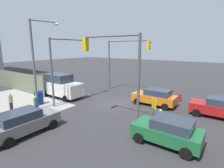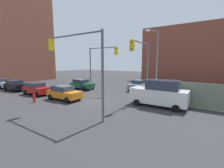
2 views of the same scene
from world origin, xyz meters
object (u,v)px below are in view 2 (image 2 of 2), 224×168
street_lamp_corner (156,59)px  coupe_red (37,88)px  traffic_signal_se_corner (79,58)px  van_white_delivery (160,93)px  pedestrian_crossing (81,85)px  sedan_black (15,85)px  pedestrian_walking_north (150,89)px  traffic_signal_ne_corner (142,60)px  sedan_white (3,83)px  pedestrian_waiting (172,90)px  hatchback_green (82,84)px  fire_hydrant (34,98)px  coupe_orange (64,93)px  mailbox_blue (162,93)px  traffic_signal_nw_corner (100,61)px  coupe_gray (139,85)px

street_lamp_corner → coupe_red: (-13.84, -7.15, -3.86)m
traffic_signal_se_corner → van_white_delivery: bearing=54.2°
traffic_signal_se_corner → coupe_red: size_ratio=1.58×
street_lamp_corner → pedestrian_crossing: size_ratio=4.70×
sedan_black → pedestrian_walking_north: sedan_black is taller
traffic_signal_ne_corner → sedan_white: bearing=-169.2°
coupe_red → traffic_signal_ne_corner: bearing=18.5°
traffic_signal_ne_corner → coupe_red: traffic_signal_ne_corner is taller
sedan_white → pedestrian_waiting: sedan_white is taller
street_lamp_corner → hatchback_green: street_lamp_corner is taller
pedestrian_walking_north → coupe_red: bearing=148.1°
coupe_red → fire_hydrant: bearing=-33.9°
van_white_delivery → traffic_signal_ne_corner: bearing=157.9°
coupe_orange → pedestrian_waiting: coupe_orange is taller
traffic_signal_se_corner → pedestrian_walking_north: 11.82m
pedestrian_waiting → van_white_delivery: bearing=-18.7°
mailbox_blue → pedestrian_walking_north: 2.50m
street_lamp_corner → pedestrian_walking_north: (-0.93, 1.06, -3.88)m
traffic_signal_se_corner → van_white_delivery: traffic_signal_se_corner is taller
sedan_white → pedestrian_waiting: 27.23m
sedan_black → van_white_delivery: 21.44m
van_white_delivery → pedestrian_crossing: 12.73m
traffic_signal_ne_corner → pedestrian_waiting: 6.43m
sedan_black → coupe_orange: bearing=1.0°
traffic_signal_nw_corner → coupe_red: 9.45m
street_lamp_corner → pedestrian_waiting: size_ratio=5.06×
pedestrian_crossing → traffic_signal_ne_corner: bearing=-13.0°
pedestrian_walking_north → hatchback_green: bearing=124.8°
traffic_signal_se_corner → coupe_orange: size_ratio=1.55×
hatchback_green → pedestrian_walking_north: bearing=9.1°
traffic_signal_nw_corner → hatchback_green: bearing=176.2°
sedan_black → pedestrian_crossing: bearing=33.2°
coupe_orange → pedestrian_waiting: (10.07, 9.01, -0.03)m
coupe_gray → pedestrian_walking_north: (2.70, -2.55, -0.02)m
traffic_signal_ne_corner → mailbox_blue: (1.70, 2.28, -3.82)m
coupe_orange → fire_hydrant: bearing=-123.7°
pedestrian_waiting → traffic_signal_nw_corner: bearing=-91.4°
street_lamp_corner → pedestrian_walking_north: bearing=131.2°
traffic_signal_se_corner → pedestrian_crossing: traffic_signal_se_corner is taller
street_lamp_corner → van_white_delivery: 5.26m
pedestrian_crossing → pedestrian_waiting: (12.60, 3.60, -0.07)m
coupe_orange → hatchback_green: (-3.36, 6.37, -0.00)m
mailbox_blue → coupe_orange: coupe_orange is taller
hatchback_green → sedan_black: bearing=-139.6°
traffic_signal_se_corner → hatchback_green: 13.37m
traffic_signal_se_corner → pedestrian_waiting: traffic_signal_se_corner is taller
street_lamp_corner → coupe_red: size_ratio=1.94×
traffic_signal_se_corner → van_white_delivery: 8.47m
fire_hydrant → sedan_black: size_ratio=0.23×
street_lamp_corner → coupe_orange: size_ratio=1.91×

